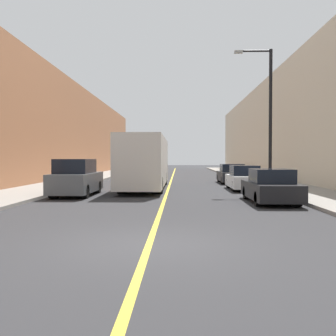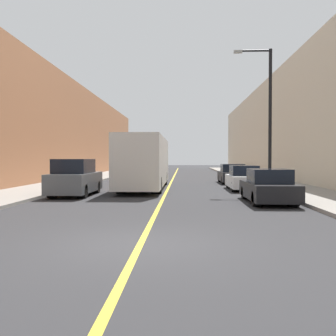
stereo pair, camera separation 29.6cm
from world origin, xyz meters
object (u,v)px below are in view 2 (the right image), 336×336
at_px(parked_suv_left, 75,179).
at_px(car_right_mid, 243,179).
at_px(bus, 145,162).
at_px(street_lamp_right, 267,110).
at_px(car_right_near, 268,187).
at_px(car_right_far, 232,175).

bearing_deg(parked_suv_left, car_right_mid, 22.46).
relative_size(bus, street_lamp_right, 1.39).
distance_m(parked_suv_left, car_right_near, 9.81).
bearing_deg(bus, parked_suv_left, -123.38).
bearing_deg(bus, car_right_far, 41.75).
bearing_deg(car_right_far, bus, -138.25).
xyz_separation_m(bus, street_lamp_right, (7.49, -1.20, 3.09)).
xyz_separation_m(car_right_mid, car_right_far, (0.13, 6.58, -0.00)).
xyz_separation_m(car_right_mid, street_lamp_right, (1.38, -0.18, 4.14)).
distance_m(parked_suv_left, car_right_far, 14.07).
height_order(bus, parked_suv_left, bus).
xyz_separation_m(bus, car_right_near, (6.16, -7.79, -1.06)).
distance_m(bus, street_lamp_right, 8.19).
distance_m(bus, parked_suv_left, 5.89).
xyz_separation_m(bus, car_right_far, (6.24, 5.57, -1.06)).
bearing_deg(street_lamp_right, car_right_far, 100.49).
xyz_separation_m(parked_suv_left, car_right_mid, (9.32, 3.85, -0.20)).
relative_size(car_right_near, car_right_far, 1.01).
relative_size(car_right_near, street_lamp_right, 0.55).
xyz_separation_m(bus, car_right_mid, (6.11, -1.01, -1.05)).
distance_m(parked_suv_left, car_right_mid, 10.08).
bearing_deg(car_right_near, car_right_far, 89.65).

